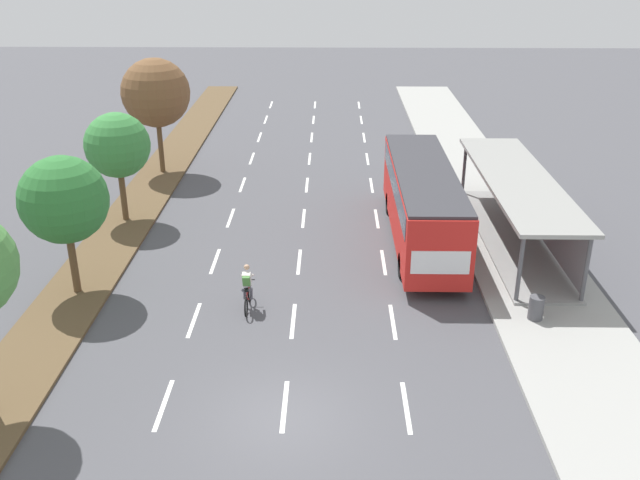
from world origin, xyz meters
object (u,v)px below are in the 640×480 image
at_px(bus, 423,198).
at_px(median_tree_fourth, 156,93).
at_px(median_tree_second, 64,200).
at_px(trash_bin, 536,308).
at_px(cyclist, 247,289).
at_px(median_tree_third, 117,146).
at_px(bus_shelter, 522,203).

relative_size(bus, median_tree_fourth, 1.79).
bearing_deg(median_tree_second, trash_bin, -6.39).
xyz_separation_m(cyclist, median_tree_third, (-6.70, 8.30, 2.91)).
bearing_deg(trash_bin, bus_shelter, 81.14).
xyz_separation_m(cyclist, median_tree_second, (-6.56, 1.04, 2.98)).
height_order(bus_shelter, cyclist, bus_shelter).
relative_size(bus_shelter, cyclist, 6.81).
bearing_deg(bus, median_tree_third, 170.96).
distance_m(bus_shelter, median_tree_fourth, 20.31).
xyz_separation_m(median_tree_third, trash_bin, (16.83, -9.13, -3.12)).
relative_size(bus, median_tree_second, 2.15).
height_order(median_tree_fourth, trash_bin, median_tree_fourth).
bearing_deg(bus_shelter, median_tree_second, -164.10).
height_order(bus, median_tree_third, median_tree_third).
xyz_separation_m(bus, median_tree_second, (-13.49, -5.09, 1.70)).
bearing_deg(median_tree_third, median_tree_fourth, 88.93).
distance_m(bus, median_tree_second, 14.52).
bearing_deg(bus, bus_shelter, -0.43).
xyz_separation_m(bus, median_tree_fourth, (-13.49, 9.43, 2.49)).
xyz_separation_m(bus_shelter, trash_bin, (-1.08, -6.93, -1.29)).
distance_m(bus_shelter, median_tree_third, 18.14).
distance_m(bus, cyclist, 9.34).
xyz_separation_m(bus, trash_bin, (3.20, -6.96, -1.49)).
bearing_deg(median_tree_third, trash_bin, -28.49).
distance_m(median_tree_fourth, trash_bin, 23.73).
bearing_deg(median_tree_fourth, cyclist, -67.14).
height_order(cyclist, median_tree_second, median_tree_second).
bearing_deg(median_tree_fourth, median_tree_second, -89.98).
bearing_deg(trash_bin, cyclist, 175.30).
relative_size(median_tree_second, median_tree_third, 1.03).
height_order(median_tree_third, trash_bin, median_tree_third).
bearing_deg(median_tree_second, bus_shelter, 15.90).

